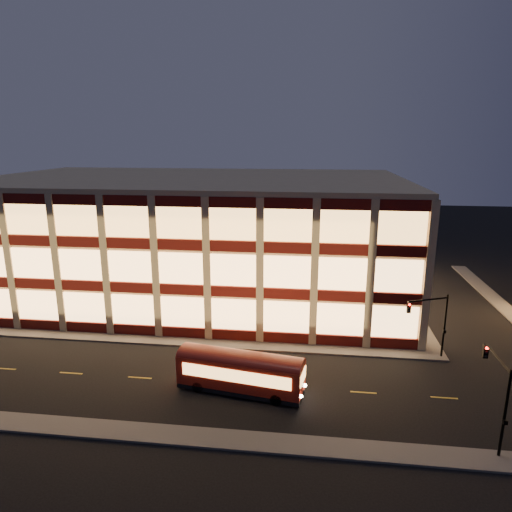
# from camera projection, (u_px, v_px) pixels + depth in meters

# --- Properties ---
(ground) EXTENTS (200.00, 200.00, 0.00)m
(ground) POSITION_uv_depth(u_px,v_px,m) (184.00, 347.00, 42.94)
(ground) COLOR black
(ground) RESTS_ON ground
(sidewalk_office_south) EXTENTS (54.00, 2.00, 0.15)m
(sidewalk_office_south) POSITION_uv_depth(u_px,v_px,m) (157.00, 340.00, 44.25)
(sidewalk_office_south) COLOR #514F4C
(sidewalk_office_south) RESTS_ON ground
(sidewalk_office_east) EXTENTS (2.00, 30.00, 0.15)m
(sidewalk_office_east) POSITION_uv_depth(u_px,v_px,m) (402.00, 296.00, 56.48)
(sidewalk_office_east) COLOR #514F4C
(sidewalk_office_east) RESTS_ON ground
(sidewalk_tower_west) EXTENTS (2.00, 30.00, 0.15)m
(sidewalk_tower_west) POSITION_uv_depth(u_px,v_px,m) (496.00, 300.00, 55.15)
(sidewalk_tower_west) COLOR #514F4C
(sidewalk_tower_west) RESTS_ON ground
(sidewalk_near) EXTENTS (100.00, 2.00, 0.15)m
(sidewalk_near) POSITION_uv_depth(u_px,v_px,m) (130.00, 432.00, 30.44)
(sidewalk_near) COLOR #514F4C
(sidewalk_near) RESTS_ON ground
(office_building) EXTENTS (50.45, 30.45, 14.50)m
(office_building) POSITION_uv_depth(u_px,v_px,m) (196.00, 234.00, 57.72)
(office_building) COLOR tan
(office_building) RESTS_ON ground
(traffic_signal_far) EXTENTS (3.79, 1.87, 6.00)m
(traffic_signal_far) POSITION_uv_depth(u_px,v_px,m) (432.00, 316.00, 39.46)
(traffic_signal_far) COLOR black
(traffic_signal_far) RESTS_ON ground
(traffic_signal_near) EXTENTS (0.32, 4.45, 6.00)m
(traffic_signal_near) POSITION_uv_depth(u_px,v_px,m) (498.00, 385.00, 28.48)
(traffic_signal_near) COLOR black
(traffic_signal_near) RESTS_ON ground
(trolley_bus) EXTENTS (9.98, 4.00, 3.29)m
(trolley_bus) POSITION_uv_depth(u_px,v_px,m) (240.00, 370.00, 35.01)
(trolley_bus) COLOR #931408
(trolley_bus) RESTS_ON ground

